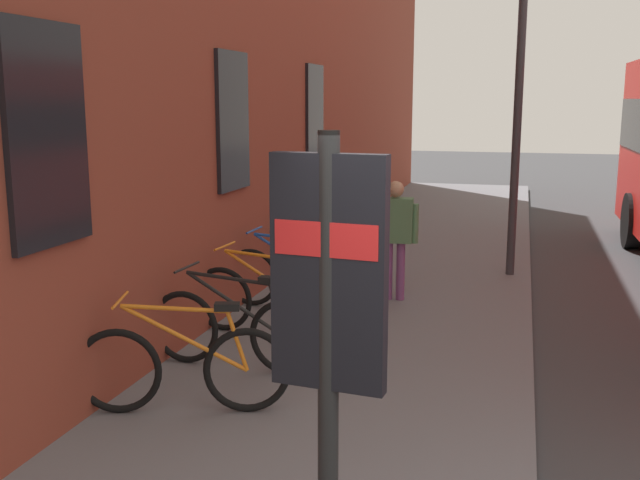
{
  "coord_description": "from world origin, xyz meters",
  "views": [
    {
      "loc": [
        -2.57,
        0.2,
        2.65
      ],
      "look_at": [
        3.13,
        1.77,
        1.52
      ],
      "focal_mm": 41.27,
      "sensor_mm": 36.0,
      "label": 1
    }
  ],
  "objects_px": {
    "bicycle_mid_rack": "(266,301)",
    "transit_info_sign": "(328,306)",
    "bicycle_beside_lamp": "(184,367)",
    "bicycle_far_end": "(319,260)",
    "pedestrian_by_facade": "(395,228)",
    "street_lamp": "(520,70)",
    "bicycle_end_of_row": "(292,278)",
    "bicycle_leaning_wall": "(235,329)"
  },
  "relations": [
    {
      "from": "bicycle_leaning_wall",
      "to": "bicycle_end_of_row",
      "type": "relative_size",
      "value": 1.0
    },
    {
      "from": "bicycle_mid_rack",
      "to": "transit_info_sign",
      "type": "bearing_deg",
      "value": -156.62
    },
    {
      "from": "pedestrian_by_facade",
      "to": "bicycle_beside_lamp",
      "type": "bearing_deg",
      "value": 164.7
    },
    {
      "from": "pedestrian_by_facade",
      "to": "street_lamp",
      "type": "relative_size",
      "value": 0.31
    },
    {
      "from": "street_lamp",
      "to": "bicycle_mid_rack",
      "type": "bearing_deg",
      "value": 145.49
    },
    {
      "from": "bicycle_mid_rack",
      "to": "pedestrian_by_facade",
      "type": "distance_m",
      "value": 2.19
    },
    {
      "from": "bicycle_beside_lamp",
      "to": "transit_info_sign",
      "type": "distance_m",
      "value": 2.93
    },
    {
      "from": "bicycle_mid_rack",
      "to": "transit_info_sign",
      "type": "xyz_separation_m",
      "value": [
        -4.1,
        -1.77,
        1.21
      ]
    },
    {
      "from": "bicycle_leaning_wall",
      "to": "bicycle_far_end",
      "type": "distance_m",
      "value": 3.19
    },
    {
      "from": "bicycle_end_of_row",
      "to": "bicycle_far_end",
      "type": "distance_m",
      "value": 1.1
    },
    {
      "from": "bicycle_mid_rack",
      "to": "bicycle_far_end",
      "type": "relative_size",
      "value": 1.04
    },
    {
      "from": "bicycle_leaning_wall",
      "to": "bicycle_end_of_row",
      "type": "bearing_deg",
      "value": 2.46
    },
    {
      "from": "bicycle_leaning_wall",
      "to": "bicycle_far_end",
      "type": "relative_size",
      "value": 1.04
    },
    {
      "from": "bicycle_end_of_row",
      "to": "pedestrian_by_facade",
      "type": "relative_size",
      "value": 1.16
    },
    {
      "from": "bicycle_end_of_row",
      "to": "street_lamp",
      "type": "relative_size",
      "value": 0.36
    },
    {
      "from": "bicycle_beside_lamp",
      "to": "pedestrian_by_facade",
      "type": "bearing_deg",
      "value": -15.3
    },
    {
      "from": "bicycle_leaning_wall",
      "to": "transit_info_sign",
      "type": "xyz_separation_m",
      "value": [
        -3.06,
        -1.72,
        1.21
      ]
    },
    {
      "from": "bicycle_beside_lamp",
      "to": "bicycle_leaning_wall",
      "type": "relative_size",
      "value": 0.97
    },
    {
      "from": "bicycle_beside_lamp",
      "to": "street_lamp",
      "type": "height_order",
      "value": "street_lamp"
    },
    {
      "from": "bicycle_beside_lamp",
      "to": "bicycle_end_of_row",
      "type": "height_order",
      "value": "same"
    },
    {
      "from": "bicycle_far_end",
      "to": "pedestrian_by_facade",
      "type": "height_order",
      "value": "pedestrian_by_facade"
    },
    {
      "from": "bicycle_beside_lamp",
      "to": "bicycle_far_end",
      "type": "relative_size",
      "value": 1.01
    },
    {
      "from": "bicycle_beside_lamp",
      "to": "bicycle_end_of_row",
      "type": "xyz_separation_m",
      "value": [
        3.13,
        0.06,
        0.0
      ]
    },
    {
      "from": "bicycle_leaning_wall",
      "to": "pedestrian_by_facade",
      "type": "relative_size",
      "value": 1.16
    },
    {
      "from": "bicycle_leaning_wall",
      "to": "pedestrian_by_facade",
      "type": "height_order",
      "value": "pedestrian_by_facade"
    },
    {
      "from": "transit_info_sign",
      "to": "pedestrian_by_facade",
      "type": "xyz_separation_m",
      "value": [
        5.92,
        0.68,
        -0.67
      ]
    },
    {
      "from": "bicycle_end_of_row",
      "to": "bicycle_far_end",
      "type": "xyz_separation_m",
      "value": [
        1.1,
        -0.04,
        -0.0
      ]
    },
    {
      "from": "transit_info_sign",
      "to": "bicycle_end_of_row",
      "type": "bearing_deg",
      "value": 19.41
    },
    {
      "from": "bicycle_leaning_wall",
      "to": "transit_info_sign",
      "type": "relative_size",
      "value": 0.74
    },
    {
      "from": "bicycle_beside_lamp",
      "to": "bicycle_far_end",
      "type": "height_order",
      "value": "same"
    },
    {
      "from": "bicycle_mid_rack",
      "to": "street_lamp",
      "type": "xyz_separation_m",
      "value": [
        3.64,
        -2.5,
        2.54
      ]
    },
    {
      "from": "bicycle_end_of_row",
      "to": "street_lamp",
      "type": "bearing_deg",
      "value": -44.46
    },
    {
      "from": "bicycle_far_end",
      "to": "street_lamp",
      "type": "xyz_separation_m",
      "value": [
        1.49,
        -2.5,
        2.54
      ]
    },
    {
      "from": "bicycle_far_end",
      "to": "bicycle_mid_rack",
      "type": "bearing_deg",
      "value": -179.99
    },
    {
      "from": "bicycle_leaning_wall",
      "to": "street_lamp",
      "type": "bearing_deg",
      "value": -27.69
    },
    {
      "from": "bicycle_beside_lamp",
      "to": "bicycle_mid_rack",
      "type": "xyz_separation_m",
      "value": [
        2.08,
        0.02,
        0.0
      ]
    },
    {
      "from": "street_lamp",
      "to": "transit_info_sign",
      "type": "bearing_deg",
      "value": 174.59
    },
    {
      "from": "bicycle_mid_rack",
      "to": "bicycle_end_of_row",
      "type": "bearing_deg",
      "value": 2.25
    },
    {
      "from": "bicycle_far_end",
      "to": "transit_info_sign",
      "type": "xyz_separation_m",
      "value": [
        -6.25,
        -1.77,
        1.21
      ]
    },
    {
      "from": "bicycle_beside_lamp",
      "to": "transit_info_sign",
      "type": "xyz_separation_m",
      "value": [
        -2.01,
        -1.75,
        1.21
      ]
    },
    {
      "from": "bicycle_far_end",
      "to": "street_lamp",
      "type": "relative_size",
      "value": 0.35
    },
    {
      "from": "bicycle_beside_lamp",
      "to": "street_lamp",
      "type": "distance_m",
      "value": 6.74
    }
  ]
}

